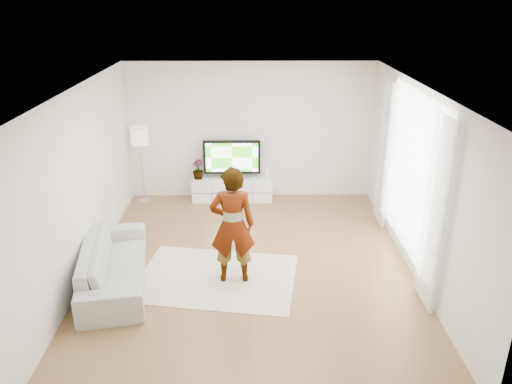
{
  "coord_description": "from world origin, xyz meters",
  "views": [
    {
      "loc": [
        -0.0,
        -6.88,
        4.05
      ],
      "look_at": [
        0.08,
        0.4,
        1.11
      ],
      "focal_mm": 35.0,
      "sensor_mm": 36.0,
      "label": 1
    }
  ],
  "objects_px": {
    "player": "(232,225)",
    "floor_lamp": "(140,139)",
    "media_console": "(232,189)",
    "sofa": "(114,264)",
    "rug": "(217,278)",
    "television": "(232,158)"
  },
  "relations": [
    {
      "from": "player",
      "to": "floor_lamp",
      "type": "relative_size",
      "value": 1.14
    },
    {
      "from": "media_console",
      "to": "player",
      "type": "distance_m",
      "value": 3.21
    },
    {
      "from": "media_console",
      "to": "sofa",
      "type": "height_order",
      "value": "sofa"
    },
    {
      "from": "rug",
      "to": "floor_lamp",
      "type": "height_order",
      "value": "floor_lamp"
    },
    {
      "from": "player",
      "to": "floor_lamp",
      "type": "distance_m",
      "value": 3.65
    },
    {
      "from": "television",
      "to": "player",
      "type": "xyz_separation_m",
      "value": [
        0.11,
        -3.17,
        0.01
      ]
    },
    {
      "from": "television",
      "to": "rug",
      "type": "distance_m",
      "value": 3.25
    },
    {
      "from": "player",
      "to": "sofa",
      "type": "distance_m",
      "value": 1.85
    },
    {
      "from": "media_console",
      "to": "sofa",
      "type": "relative_size",
      "value": 0.74
    },
    {
      "from": "media_console",
      "to": "television",
      "type": "distance_m",
      "value": 0.67
    },
    {
      "from": "media_console",
      "to": "floor_lamp",
      "type": "xyz_separation_m",
      "value": [
        -1.82,
        -0.06,
        1.1
      ]
    },
    {
      "from": "media_console",
      "to": "floor_lamp",
      "type": "distance_m",
      "value": 2.13
    },
    {
      "from": "media_console",
      "to": "floor_lamp",
      "type": "height_order",
      "value": "floor_lamp"
    },
    {
      "from": "player",
      "to": "media_console",
      "type": "bearing_deg",
      "value": -90.85
    },
    {
      "from": "television",
      "to": "rug",
      "type": "relative_size",
      "value": 0.5
    },
    {
      "from": "television",
      "to": "rug",
      "type": "height_order",
      "value": "television"
    },
    {
      "from": "rug",
      "to": "floor_lamp",
      "type": "relative_size",
      "value": 1.49
    },
    {
      "from": "player",
      "to": "sofa",
      "type": "relative_size",
      "value": 0.8
    },
    {
      "from": "media_console",
      "to": "television",
      "type": "relative_size",
      "value": 1.41
    },
    {
      "from": "television",
      "to": "media_console",
      "type": "bearing_deg",
      "value": -90.0
    },
    {
      "from": "floor_lamp",
      "to": "sofa",
      "type": "bearing_deg",
      "value": -86.7
    },
    {
      "from": "player",
      "to": "floor_lamp",
      "type": "xyz_separation_m",
      "value": [
        -1.93,
        3.07,
        0.42
      ]
    }
  ]
}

